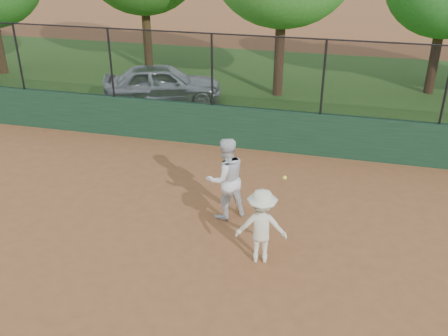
# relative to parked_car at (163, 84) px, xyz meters

# --- Properties ---
(ground) EXTENTS (80.00, 80.00, 0.00)m
(ground) POSITION_rel_parked_car_xyz_m (3.18, -9.12, -0.70)
(ground) COLOR brown
(ground) RESTS_ON ground
(back_wall) EXTENTS (26.00, 0.20, 1.20)m
(back_wall) POSITION_rel_parked_car_xyz_m (3.18, -3.12, -0.10)
(back_wall) COLOR #1A3923
(back_wall) RESTS_ON ground
(grass_strip) EXTENTS (36.00, 12.00, 0.01)m
(grass_strip) POSITION_rel_parked_car_xyz_m (3.18, 2.88, -0.70)
(grass_strip) COLOR #274F18
(grass_strip) RESTS_ON ground
(parked_car) EXTENTS (4.43, 2.96, 1.40)m
(parked_car) POSITION_rel_parked_car_xyz_m (0.00, 0.00, 0.00)
(parked_car) COLOR #B0B5BA
(parked_car) RESTS_ON ground
(player_second) EXTENTS (1.13, 1.10, 1.84)m
(player_second) POSITION_rel_parked_car_xyz_m (4.00, -6.86, 0.22)
(player_second) COLOR silver
(player_second) RESTS_ON ground
(player_main) EXTENTS (1.05, 0.71, 2.00)m
(player_main) POSITION_rel_parked_car_xyz_m (5.03, -8.24, 0.05)
(player_main) COLOR beige
(player_main) RESTS_ON ground
(fence_assembly) EXTENTS (26.00, 0.06, 2.00)m
(fence_assembly) POSITION_rel_parked_car_xyz_m (3.16, -3.12, 1.53)
(fence_assembly) COLOR black
(fence_assembly) RESTS_ON back_wall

